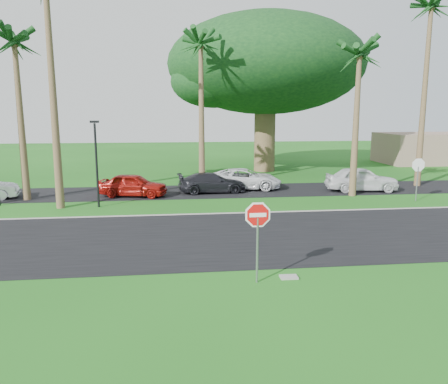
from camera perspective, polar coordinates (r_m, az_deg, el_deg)
name	(u,v)px	position (r m, az deg, el deg)	size (l,w,h in m)	color
ground	(228,252)	(16.25, 0.52, -7.82)	(120.00, 120.00, 0.00)	#175314
road	(222,236)	(18.14, -0.28, -5.83)	(120.00, 8.00, 0.02)	black
parking_strip	(204,191)	(28.34, -2.67, 0.09)	(120.00, 5.00, 0.02)	black
curb	(213,214)	(22.04, -1.47, -2.85)	(120.00, 0.12, 0.06)	gray
stop_sign_near	(258,226)	(12.98, 4.41, -4.39)	(1.05, 0.07, 2.62)	gray
stop_sign_far	(418,171)	(27.37, 24.01, 2.56)	(1.05, 0.07, 2.62)	gray
palm_left_mid	(15,46)	(27.90, -25.68, 16.83)	(5.00, 5.00, 10.00)	brown
palm_center	(201,48)	(29.66, -3.05, 18.31)	(5.00, 5.00, 10.50)	brown
palm_right_near	(360,58)	(27.76, 17.28, 16.39)	(5.00, 5.00, 9.50)	brown
palm_right_far	(431,11)	(33.64, 25.42, 20.60)	(5.00, 5.00, 13.00)	brown
canopy_tree	(266,65)	(38.35, 5.49, 16.15)	(16.50, 16.50, 13.12)	brown
streetlight_right	(96,158)	(24.27, -16.34, 4.24)	(0.45, 0.25, 4.64)	black
building_far	(431,148)	(48.92, 25.44, 5.21)	(10.00, 6.00, 3.00)	gray
car_red	(133,185)	(27.10, -11.77, 0.88)	(1.65, 4.09, 1.39)	maroon
car_dark	(212,183)	(27.80, -1.60, 1.18)	(1.75, 4.31, 1.25)	black
car_minivan	(245,179)	(29.10, 2.72, 1.69)	(2.25, 4.87, 1.35)	silver
car_pickup	(362,179)	(29.71, 17.53, 1.60)	(1.84, 4.58, 1.56)	silver
utility_slab	(289,277)	(13.96, 8.46, -10.93)	(0.55, 0.35, 0.06)	gray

